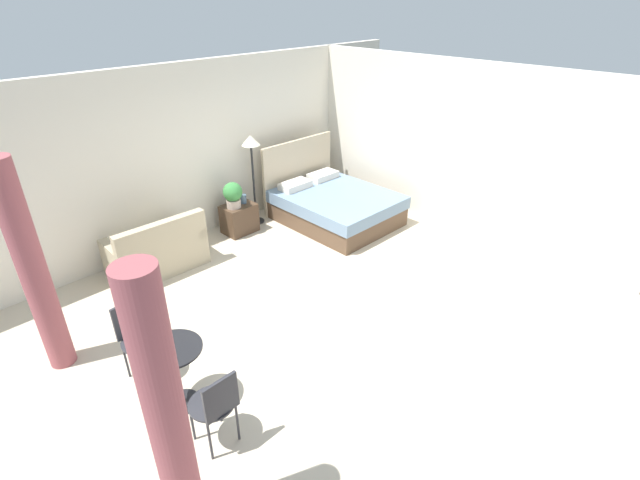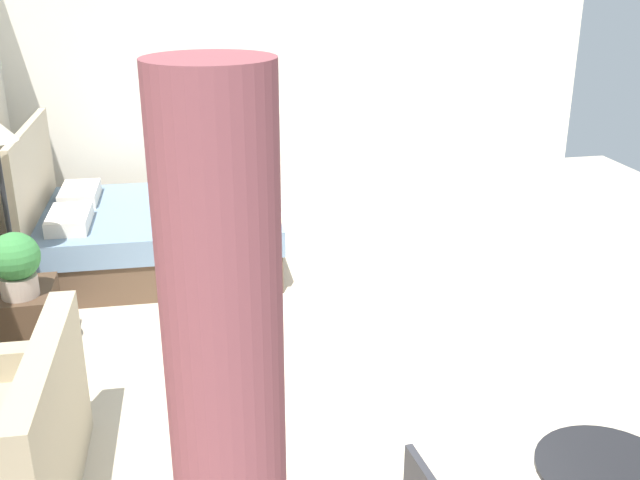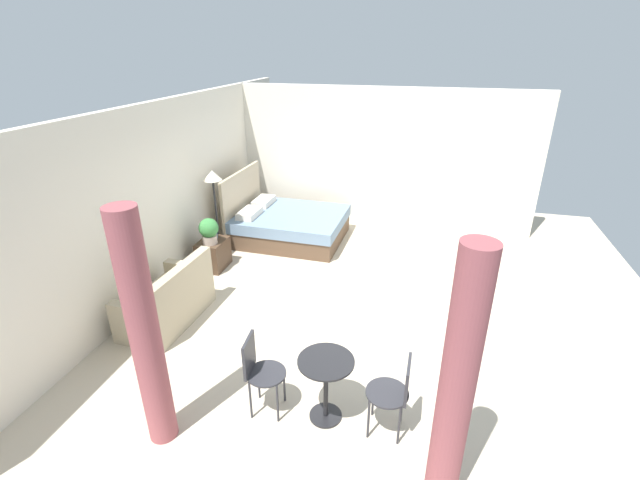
{
  "view_description": "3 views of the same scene",
  "coord_description": "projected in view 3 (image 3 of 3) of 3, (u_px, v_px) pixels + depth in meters",
  "views": [
    {
      "loc": [
        -3.73,
        -3.52,
        3.71
      ],
      "look_at": [
        -0.03,
        0.1,
        0.91
      ],
      "focal_mm": 26.03,
      "sensor_mm": 36.0,
      "label": 1
    },
    {
      "loc": [
        -4.39,
        1.42,
        2.58
      ],
      "look_at": [
        0.5,
        0.41,
        0.67
      ],
      "focal_mm": 41.44,
      "sensor_mm": 36.0,
      "label": 2
    },
    {
      "loc": [
        -5.61,
        -0.96,
        3.56
      ],
      "look_at": [
        0.47,
        0.61,
        0.71
      ],
      "focal_mm": 24.61,
      "sensor_mm": 36.0,
      "label": 3
    }
  ],
  "objects": [
    {
      "name": "couch",
      "position": [
        169.0,
        302.0,
        6.01
      ],
      "size": [
        1.36,
        0.78,
        0.88
      ],
      "color": "tan",
      "rests_on": "ground"
    },
    {
      "name": "cafe_chair_near_window",
      "position": [
        259.0,
        367.0,
        4.45
      ],
      "size": [
        0.44,
        0.44,
        0.89
      ],
      "color": "#2D2D33",
      "rests_on": "ground"
    },
    {
      "name": "curtain_right",
      "position": [
        145.0,
        334.0,
        3.87
      ],
      "size": [
        0.27,
        0.27,
        2.41
      ],
      "color": "#994C51",
      "rests_on": "ground"
    },
    {
      "name": "bed",
      "position": [
        287.0,
        224.0,
        8.56
      ],
      "size": [
        1.69,
        2.09,
        1.3
      ],
      "color": "brown",
      "rests_on": "ground"
    },
    {
      "name": "ground_plane",
      "position": [
        351.0,
        300.0,
        6.64
      ],
      "size": [
        9.34,
        8.99,
        0.02
      ],
      "primitive_type": "cube",
      "color": "beige"
    },
    {
      "name": "wall_back",
      "position": [
        163.0,
        196.0,
        6.74
      ],
      "size": [
        9.34,
        0.12,
        2.79
      ],
      "primitive_type": "cube",
      "color": "silver",
      "rests_on": "ground"
    },
    {
      "name": "cafe_chair_near_couch",
      "position": [
        396.0,
        389.0,
        4.18
      ],
      "size": [
        0.42,
        0.42,
        0.86
      ],
      "color": "#2D2D33",
      "rests_on": "ground"
    },
    {
      "name": "vase",
      "position": [
        214.0,
        234.0,
        7.45
      ],
      "size": [
        0.12,
        0.12,
        0.15
      ],
      "color": "slate",
      "rests_on": "nightstand"
    },
    {
      "name": "nightstand",
      "position": [
        213.0,
        254.0,
        7.48
      ],
      "size": [
        0.55,
        0.42,
        0.5
      ],
      "color": "#473323",
      "rests_on": "ground"
    },
    {
      "name": "curtain_left",
      "position": [
        456.0,
        389.0,
        3.26
      ],
      "size": [
        0.27,
        0.27,
        2.41
      ],
      "color": "#994C51",
      "rests_on": "ground"
    },
    {
      "name": "wall_right",
      "position": [
        383.0,
        159.0,
        8.85
      ],
      "size": [
        0.12,
        5.99,
        2.79
      ],
      "primitive_type": "cube",
      "color": "silver",
      "rests_on": "ground"
    },
    {
      "name": "floor_lamp",
      "position": [
        213.0,
        186.0,
        7.45
      ],
      "size": [
        0.31,
        0.31,
        1.59
      ],
      "color": "black",
      "rests_on": "ground"
    },
    {
      "name": "potted_plant",
      "position": [
        209.0,
        230.0,
        7.18
      ],
      "size": [
        0.32,
        0.32,
        0.44
      ],
      "color": "tan",
      "rests_on": "nightstand"
    },
    {
      "name": "balcony_table",
      "position": [
        326.0,
        379.0,
        4.36
      ],
      "size": [
        0.56,
        0.56,
        0.73
      ],
      "color": "black",
      "rests_on": "ground"
    }
  ]
}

